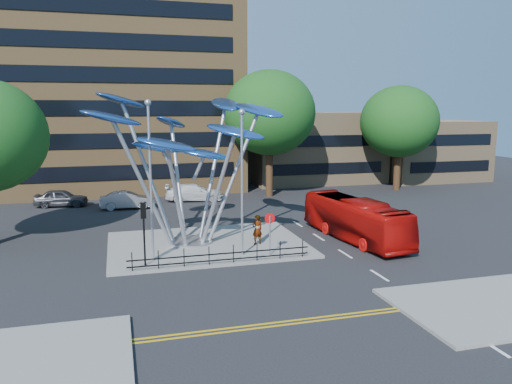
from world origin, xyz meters
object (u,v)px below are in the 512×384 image
object	(u,v)px
no_entry_sign_island	(270,227)
red_bus	(355,219)
street_lamp_left	(150,167)
tree_right	(270,113)
street_lamp_right	(242,169)
parked_car_right	(194,192)
parked_car_left	(61,198)
leaf_sculpture	(186,135)
tree_far	(399,122)
pedestrian	(257,230)
parked_car_mid	(127,200)
traffic_light_island	(144,220)

from	to	relation	value
no_entry_sign_island	red_bus	world-z (taller)	red_bus
street_lamp_left	no_entry_sign_island	bearing A→B (deg)	-8.61
tree_right	street_lamp_right	xyz separation A→B (m)	(-7.50, -19.00, -2.94)
tree_right	parked_car_right	xyz separation A→B (m)	(-7.43, -0.47, -7.27)
parked_car_left	parked_car_right	bearing A→B (deg)	-83.93
street_lamp_right	no_entry_sign_island	world-z (taller)	street_lamp_right
street_lamp_right	parked_car_right	bearing A→B (deg)	89.77
leaf_sculpture	street_lamp_left	distance (m)	4.28
red_bus	parked_car_left	world-z (taller)	red_bus
street_lamp_left	red_bus	world-z (taller)	street_lamp_left
tree_far	no_entry_sign_island	size ratio (longest dim) A/B	4.41
tree_right	pedestrian	xyz separation A→B (m)	(-6.06, -17.06, -6.96)
pedestrian	tree_far	bearing A→B (deg)	-151.96
leaf_sculpture	street_lamp_right	world-z (taller)	leaf_sculpture
pedestrian	parked_car_mid	bearing A→B (deg)	-74.92
tree_right	traffic_light_island	bearing A→B (deg)	-123.69
street_lamp_right	parked_car_left	bearing A→B (deg)	121.42
leaf_sculpture	street_lamp_right	size ratio (longest dim) A/B	1.53
no_entry_sign_island	pedestrian	size ratio (longest dim) A/B	1.32
traffic_light_island	leaf_sculpture	bearing A→B (deg)	54.96
street_lamp_left	traffic_light_island	distance (m)	2.96
leaf_sculpture	pedestrian	size ratio (longest dim) A/B	6.84
parked_car_left	parked_car_mid	bearing A→B (deg)	-107.22
tree_right	red_bus	bearing A→B (deg)	-88.33
pedestrian	parked_car_left	distance (m)	21.33
tree_far	parked_car_right	world-z (taller)	tree_far
traffic_light_island	red_bus	xyz separation A→B (m)	(13.50, 2.30, -1.25)
no_entry_sign_island	parked_car_right	bearing A→B (deg)	94.29
red_bus	parked_car_left	xyz separation A→B (m)	(-19.53, 17.07, -0.61)
leaf_sculpture	no_entry_sign_island	bearing A→B (deg)	-45.67
no_entry_sign_island	tree_right	bearing A→B (deg)	72.88
no_entry_sign_island	red_bus	bearing A→B (deg)	19.39
street_lamp_left	parked_car_right	distance (m)	19.28
tree_right	tree_far	xyz separation A→B (m)	(14.00, 0.00, -0.93)
no_entry_sign_island	parked_car_left	size ratio (longest dim) A/B	0.55
red_bus	parked_car_mid	bearing A→B (deg)	127.73
tree_far	traffic_light_island	distance (m)	33.61
tree_far	pedestrian	world-z (taller)	tree_far
leaf_sculpture	traffic_light_island	distance (m)	6.65
tree_right	red_bus	xyz separation A→B (m)	(0.50, -17.20, -6.67)
traffic_light_island	parked_car_mid	xyz separation A→B (m)	(-0.51, 16.80, -1.87)
street_lamp_left	no_entry_sign_island	world-z (taller)	street_lamp_left
pedestrian	parked_car_right	distance (m)	16.65
tree_far	street_lamp_left	world-z (taller)	tree_far
tree_right	parked_car_mid	world-z (taller)	tree_right
street_lamp_left	red_bus	distance (m)	13.66
pedestrian	parked_car_right	bearing A→B (deg)	-97.64
street_lamp_left	parked_car_right	xyz separation A→B (m)	(5.07, 18.03, -4.58)
traffic_light_island	red_bus	world-z (taller)	traffic_light_island
parked_car_right	street_lamp_right	bearing A→B (deg)	-172.87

